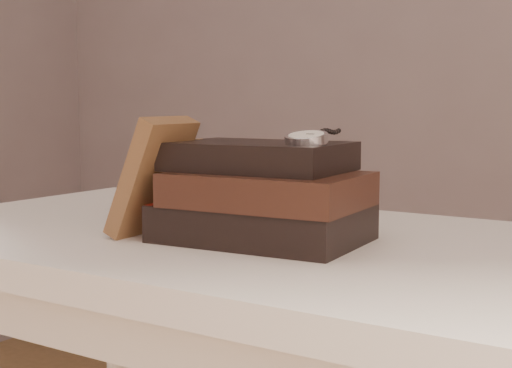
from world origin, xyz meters
The scene contains 5 objects.
table centered at (0.00, 0.35, 0.66)m, with size 1.00×0.60×0.75m.
book_stack centered at (0.09, 0.31, 0.81)m, with size 0.28×0.20×0.13m.
journal centered at (-0.05, 0.26, 0.83)m, with size 0.02×0.10×0.17m, color #482E1C.
pocket_watch centered at (0.16, 0.31, 0.89)m, with size 0.06×0.16×0.02m.
eyeglasses centered at (-0.01, 0.39, 0.82)m, with size 0.12×0.13×0.05m.
Camera 1 is at (0.61, -0.50, 0.93)m, focal length 51.78 mm.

